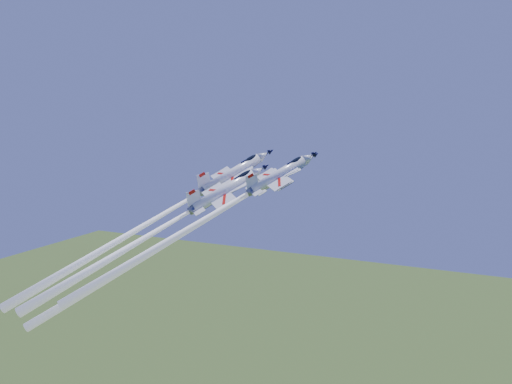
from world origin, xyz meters
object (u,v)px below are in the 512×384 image
at_px(jet_lead, 187,232).
at_px(jet_left, 151,221).
at_px(jet_slot, 155,232).
at_px(jet_right, 201,221).

bearing_deg(jet_lead, jet_left, -132.21).
height_order(jet_left, jet_slot, jet_left).
bearing_deg(jet_left, jet_slot, -4.46).
bearing_deg(jet_left, jet_right, 26.03).
xyz_separation_m(jet_right, jet_slot, (-9.55, -0.72, -2.70)).
xyz_separation_m(jet_lead, jet_left, (-7.94, -0.62, 1.50)).
distance_m(jet_left, jet_right, 15.05).
distance_m(jet_left, jet_slot, 6.99).
height_order(jet_right, jet_slot, jet_right).
xyz_separation_m(jet_left, jet_slot, (4.68, -5.16, -0.63)).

